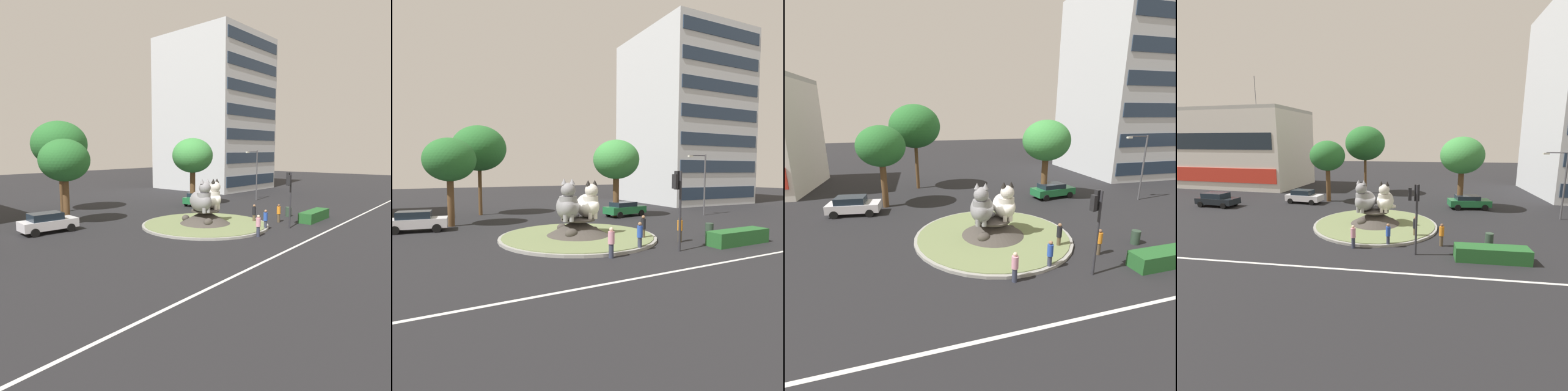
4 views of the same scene
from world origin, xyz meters
TOP-DOWN VIEW (x-y plane):
  - ground_plane at (0.00, 0.00)m, footprint 160.00×160.00m
  - lane_centreline at (0.00, -8.80)m, footprint 112.00×0.20m
  - roundabout_island at (-0.01, 0.00)m, footprint 10.57×10.57m
  - cat_statue_grey at (-0.87, -0.30)m, footprint 2.42×2.75m
  - cat_statue_white at (0.84, 0.05)m, footprint 1.69×2.59m
  - traffic_light_mast at (3.41, -5.90)m, footprint 0.71×0.58m
  - office_tower at (26.48, 18.28)m, footprint 14.80×15.75m
  - clipped_hedge_strip at (8.09, -6.27)m, footprint 4.37×1.20m
  - broadleaf_tree_behind_island at (8.17, 8.01)m, footprint 4.59×4.59m
  - second_tree_near_tower at (-3.69, 15.62)m, footprint 5.48×5.48m
  - third_tree_left at (-7.11, 9.34)m, footprint 4.19×4.19m
  - streetlight_arm at (16.63, 4.70)m, footprint 2.04×0.57m
  - pedestrian_pink_shirt at (-0.72, -5.46)m, footprint 0.35×0.35m
  - pedestrian_black_shirt at (3.42, -2.74)m, footprint 0.32×0.32m
  - pedestrian_blue_shirt at (1.60, -4.81)m, footprint 0.32×0.32m
  - pedestrian_orange_shirt at (5.26, -4.15)m, footprint 0.34×0.34m
  - sedan_on_far_lane at (-9.68, 7.89)m, footprint 4.38×2.45m
  - hatchback_near_shophouse at (9.09, 7.82)m, footprint 4.50×2.40m
  - litter_bin at (8.58, -3.55)m, footprint 0.56×0.56m

SIDE VIEW (x-z plane):
  - ground_plane at x=0.00m, z-range 0.00..0.00m
  - lane_centreline at x=0.00m, z-range 0.00..0.01m
  - roundabout_island at x=-0.01m, z-range -0.25..1.10m
  - clipped_hedge_strip at x=8.09m, z-range 0.00..0.90m
  - litter_bin at x=8.58m, z-range 0.00..0.90m
  - hatchback_near_shophouse at x=9.09m, z-range 0.05..1.52m
  - sedan_on_far_lane at x=-9.68m, z-range 0.04..1.60m
  - pedestrian_pink_shirt at x=-0.72m, z-range 0.04..1.67m
  - pedestrian_orange_shirt at x=5.26m, z-range 0.05..1.67m
  - pedestrian_blue_shirt at x=1.60m, z-range 0.05..1.70m
  - pedestrian_black_shirt at x=3.42m, z-range 0.06..1.74m
  - cat_statue_white at x=0.84m, z-range 1.00..3.61m
  - cat_statue_grey at x=-0.87m, z-range 0.98..3.72m
  - traffic_light_mast at x=3.41m, z-range 1.07..5.63m
  - streetlight_arm at x=16.63m, z-range 0.55..6.85m
  - third_tree_left at x=-7.11m, z-range 1.80..9.09m
  - broadleaf_tree_behind_island at x=8.17m, z-range 1.83..9.53m
  - second_tree_near_tower at x=-3.69m, z-range 2.28..11.54m
  - office_tower at x=26.48m, z-range 0.00..24.30m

